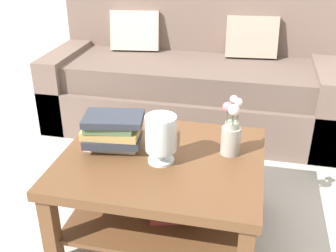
{
  "coord_description": "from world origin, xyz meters",
  "views": [
    {
      "loc": [
        0.42,
        -2.16,
        1.54
      ],
      "look_at": [
        0.0,
        -0.27,
        0.57
      ],
      "focal_mm": 43.72,
      "sensor_mm": 36.0,
      "label": 1
    }
  ],
  "objects_px": {
    "flower_pitcher": "(231,132)",
    "coffee_table": "(162,178)",
    "couch": "(191,81)",
    "book_stack_main": "(112,131)",
    "glass_hurricane_vase": "(161,135)"
  },
  "relations": [
    {
      "from": "glass_hurricane_vase",
      "to": "coffee_table",
      "type": "bearing_deg",
      "value": 95.38
    },
    {
      "from": "couch",
      "to": "glass_hurricane_vase",
      "type": "distance_m",
      "value": 1.46
    },
    {
      "from": "coffee_table",
      "to": "book_stack_main",
      "type": "xyz_separation_m",
      "value": [
        -0.27,
        0.03,
        0.23
      ]
    },
    {
      "from": "coffee_table",
      "to": "flower_pitcher",
      "type": "bearing_deg",
      "value": 18.21
    },
    {
      "from": "coffee_table",
      "to": "flower_pitcher",
      "type": "relative_size",
      "value": 3.27
    },
    {
      "from": "couch",
      "to": "book_stack_main",
      "type": "xyz_separation_m",
      "value": [
        -0.19,
        -1.36,
        0.2
      ]
    },
    {
      "from": "couch",
      "to": "flower_pitcher",
      "type": "bearing_deg",
      "value": -72.0
    },
    {
      "from": "couch",
      "to": "glass_hurricane_vase",
      "type": "bearing_deg",
      "value": -86.47
    },
    {
      "from": "book_stack_main",
      "to": "flower_pitcher",
      "type": "distance_m",
      "value": 0.61
    },
    {
      "from": "flower_pitcher",
      "to": "coffee_table",
      "type": "bearing_deg",
      "value": -161.79
    },
    {
      "from": "coffee_table",
      "to": "glass_hurricane_vase",
      "type": "bearing_deg",
      "value": -84.62
    },
    {
      "from": "couch",
      "to": "glass_hurricane_vase",
      "type": "relative_size",
      "value": 9.17
    },
    {
      "from": "coffee_table",
      "to": "glass_hurricane_vase",
      "type": "xyz_separation_m",
      "value": [
        0.0,
        -0.04,
        0.28
      ]
    },
    {
      "from": "coffee_table",
      "to": "couch",
      "type": "bearing_deg",
      "value": 93.47
    },
    {
      "from": "glass_hurricane_vase",
      "to": "flower_pitcher",
      "type": "xyz_separation_m",
      "value": [
        0.33,
        0.15,
        -0.02
      ]
    }
  ]
}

